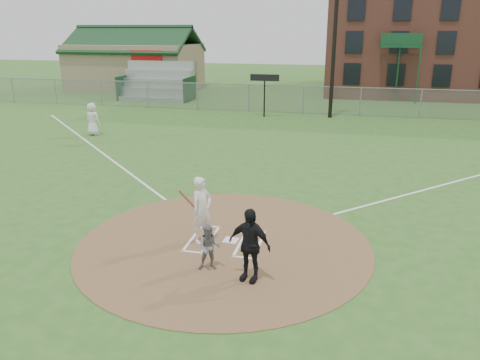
% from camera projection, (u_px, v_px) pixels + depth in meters
% --- Properties ---
extents(ground, '(140.00, 140.00, 0.00)m').
position_uv_depth(ground, '(224.00, 244.00, 13.48)').
color(ground, '#2F5E20').
rests_on(ground, ground).
extents(dirt_circle, '(8.40, 8.40, 0.02)m').
position_uv_depth(dirt_circle, '(224.00, 243.00, 13.48)').
color(dirt_circle, brown).
rests_on(dirt_circle, ground).
extents(home_plate, '(0.43, 0.43, 0.03)m').
position_uv_depth(home_plate, '(231.00, 240.00, 13.62)').
color(home_plate, white).
rests_on(home_plate, dirt_circle).
extents(foul_line_third, '(17.04, 17.04, 0.01)m').
position_uv_depth(foul_line_third, '(99.00, 150.00, 23.75)').
color(foul_line_third, white).
rests_on(foul_line_third, ground).
extents(catcher, '(0.69, 0.60, 1.22)m').
position_uv_depth(catcher, '(209.00, 247.00, 11.85)').
color(catcher, slate).
rests_on(catcher, dirt_circle).
extents(umpire, '(1.17, 0.71, 1.87)m').
position_uv_depth(umpire, '(249.00, 245.00, 11.25)').
color(umpire, black).
rests_on(umpire, dirt_circle).
extents(ondeck_player, '(1.01, 0.76, 1.87)m').
position_uv_depth(ondeck_player, '(93.00, 119.00, 26.90)').
color(ondeck_player, silver).
rests_on(ondeck_player, ground).
extents(batters_boxes, '(2.08, 1.88, 0.01)m').
position_uv_depth(batters_boxes, '(226.00, 241.00, 13.61)').
color(batters_boxes, white).
rests_on(batters_boxes, dirt_circle).
extents(batter_at_plate, '(0.85, 1.10, 1.95)m').
position_uv_depth(batter_at_plate, '(202.00, 210.00, 13.31)').
color(batter_at_plate, silver).
rests_on(batter_at_plate, dirt_circle).
extents(outfield_fence, '(56.08, 0.08, 2.03)m').
position_uv_depth(outfield_fence, '(303.00, 100.00, 33.54)').
color(outfield_fence, slate).
rests_on(outfield_fence, ground).
extents(bleachers, '(6.08, 3.20, 3.20)m').
position_uv_depth(bleachers, '(156.00, 81.00, 40.06)').
color(bleachers, '#B7BABF').
rests_on(bleachers, ground).
extents(clubhouse, '(12.20, 8.71, 6.23)m').
position_uv_depth(clubhouse, '(136.00, 65.00, 47.18)').
color(clubhouse, gray).
rests_on(clubhouse, ground).
extents(light_pole, '(1.20, 0.30, 12.22)m').
position_uv_depth(light_pole, '(336.00, 17.00, 30.46)').
color(light_pole, black).
rests_on(light_pole, ground).
extents(scoreboard_sign, '(2.00, 0.10, 2.93)m').
position_uv_depth(scoreboard_sign, '(265.00, 82.00, 31.99)').
color(scoreboard_sign, black).
rests_on(scoreboard_sign, ground).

